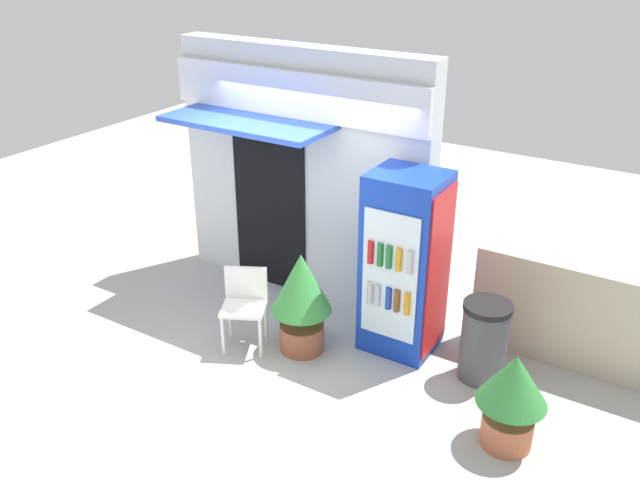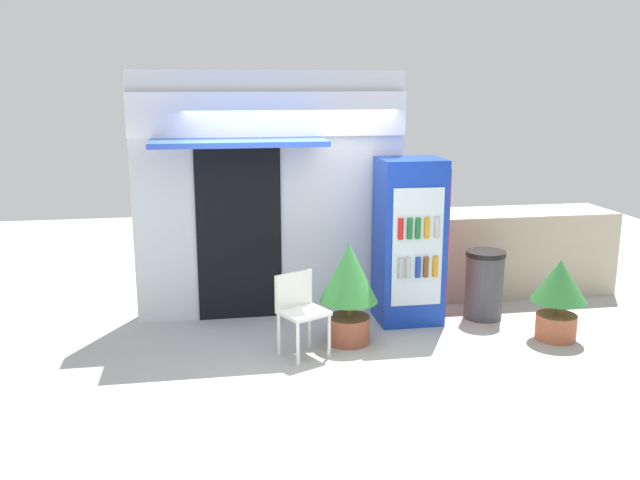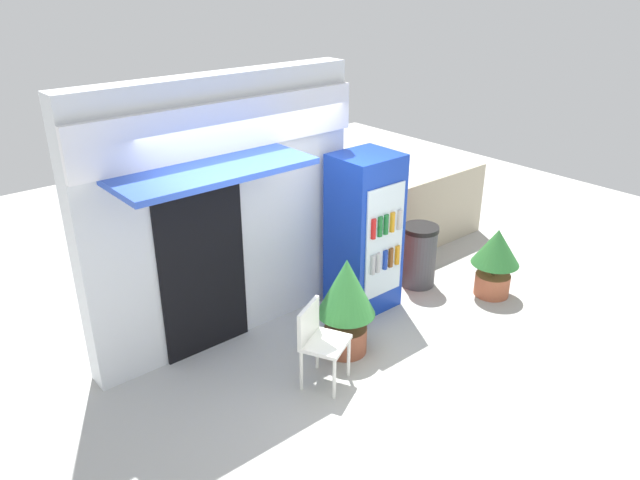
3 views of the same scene
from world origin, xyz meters
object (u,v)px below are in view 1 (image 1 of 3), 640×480
Objects in this scene: trash_bin at (484,341)px; plastic_chair at (245,301)px; potted_plant_curbside at (512,393)px; drink_cooler at (405,264)px; potted_plant_near_shop at (301,294)px.

plastic_chair is at bearing -162.46° from trash_bin.
trash_bin is at bearing 122.40° from potted_plant_curbside.
drink_cooler reaches higher than potted_plant_curbside.
trash_bin is (2.37, 0.75, -0.10)m from plastic_chair.
potted_plant_curbside is (1.45, -0.90, -0.43)m from drink_cooler.
drink_cooler is at bearing 174.69° from trash_bin.
drink_cooler reaches higher than plastic_chair.
plastic_chair is 0.77× the size of potted_plant_near_shop.
plastic_chair is 0.63m from potted_plant_near_shop.
plastic_chair is at bearing -159.06° from potted_plant_near_shop.
potted_plant_near_shop is at bearing -163.58° from trash_bin.
plastic_chair is 0.95× the size of potted_plant_curbside.
drink_cooler is 2.34× the size of trash_bin.
potted_plant_near_shop is 1.34× the size of trash_bin.
drink_cooler is at bearing 35.42° from potted_plant_near_shop.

